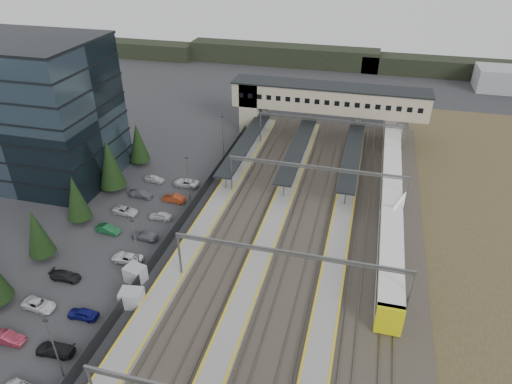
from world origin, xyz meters
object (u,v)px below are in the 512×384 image
(relay_cabin_near, at_px, (132,298))
(billboard, at_px, (398,209))
(train, at_px, (391,183))
(relay_cabin_far, at_px, (135,274))
(footbridge, at_px, (315,100))
(office_building, at_px, (35,112))

(relay_cabin_near, bearing_deg, billboard, 39.49)
(train, bearing_deg, billboard, -83.52)
(relay_cabin_near, bearing_deg, relay_cabin_far, 112.21)
(relay_cabin_near, xyz_separation_m, footbridge, (13.57, 56.07, 6.81))
(office_building, relative_size, relay_cabin_near, 8.20)
(relay_cabin_far, distance_m, footbridge, 54.62)
(relay_cabin_near, xyz_separation_m, relay_cabin_far, (-1.66, 4.06, -0.01))
(relay_cabin_near, relative_size, relay_cabin_far, 1.05)
(train, bearing_deg, relay_cabin_near, -130.91)
(office_building, height_order, relay_cabin_far, office_building)
(office_building, xyz_separation_m, relay_cabin_far, (28.48, -22.01, -11.08))
(relay_cabin_near, xyz_separation_m, train, (29.87, 34.47, 1.07))
(billboard, bearing_deg, relay_cabin_near, -140.51)
(relay_cabin_far, distance_m, billboard, 39.00)
(footbridge, bearing_deg, office_building, -145.53)
(office_building, relative_size, train, 0.38)
(footbridge, relative_size, train, 0.63)
(relay_cabin_near, height_order, train, train)
(billboard, bearing_deg, train, 96.48)
(office_building, bearing_deg, train, 7.97)
(relay_cabin_far, height_order, train, train)
(relay_cabin_near, bearing_deg, footbridge, 76.40)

